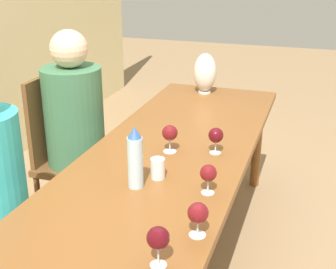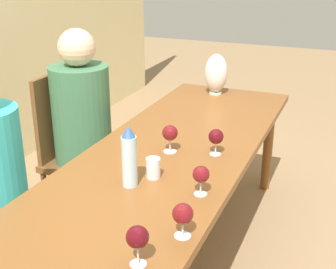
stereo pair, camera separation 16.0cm
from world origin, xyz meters
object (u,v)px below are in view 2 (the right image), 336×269
Objects in this scene: vase at (216,73)px; person_far at (84,125)px; water_tumbler at (153,168)px; wine_glass_0 at (137,238)px; wine_glass_4 at (170,133)px; wine_glass_3 at (201,175)px; water_bottle at (129,157)px; chair_far at (73,148)px; wine_glass_1 at (216,137)px; wine_glass_2 at (183,214)px.

person_far is (-0.82, 0.60, -0.20)m from vase.
water_tumbler is 0.66× the size of wine_glass_0.
person_far is (0.28, 0.70, -0.15)m from wine_glass_4.
wine_glass_3 is 0.91× the size of wine_glass_4.
wine_glass_0 is (-0.49, -0.28, -0.03)m from water_bottle.
person_far is at bearing -90.00° from chair_far.
water_bottle is 2.06× the size of wine_glass_1.
wine_glass_1 is (0.96, 0.03, -0.01)m from wine_glass_0.
wine_glass_4 is 0.15× the size of chair_far.
wine_glass_1 is at bearing -162.80° from vase.
wine_glass_3 is (-0.07, -0.25, 0.04)m from water_tumbler.
wine_glass_0 reaches higher than wine_glass_1.
wine_glass_0 reaches higher than water_tumbler.
wine_glass_1 is at bearing -103.41° from person_far.
wine_glass_1 is at bearing -75.50° from wine_glass_4.
wine_glass_4 reaches higher than wine_glass_3.
wine_glass_3 is at bearing -165.17° from vase.
water_bottle is 0.22× the size of person_far.
wine_glass_0 is 1.00× the size of wine_glass_4.
water_tumbler is 1.05m from chair_far.
wine_glass_0 and wine_glass_4 have the same top height.
wine_glass_2 is (0.21, -0.08, -0.01)m from wine_glass_0.
wine_glass_3 is at bearing -104.94° from water_tumbler.
vase is at bearing -36.28° from person_far.
water_bottle is 1.93× the size of wine_glass_0.
wine_glass_0 is 1.61m from chair_far.
wine_glass_3 is (0.04, -0.32, -0.04)m from water_bottle.
wine_glass_4 is 0.77m from person_far.
wine_glass_1 is 0.23m from wine_glass_4.
wine_glass_0 is at bearing -138.43° from chair_far.
person_far is at bearing 38.96° from wine_glass_0.
wine_glass_2 is 0.14× the size of chair_far.
wine_glass_2 is at bearing -130.80° from chair_far.
wine_glass_3 is 1.19m from person_far.
water_bottle reaches higher than wine_glass_0.
vase is 0.23× the size of person_far.
chair_far is (0.22, 1.02, -0.31)m from wine_glass_1.
wine_glass_2 is at bearing -143.11° from water_tumbler.
wine_glass_0 is 0.23m from wine_glass_2.
water_tumbler is 0.10× the size of chair_far.
vase is (1.40, 0.14, 0.10)m from water_tumbler.
water_bottle is at bearing -131.91° from chair_far.
person_far is at bearing 76.59° from wine_glass_1.
wine_glass_4 is at bearing -3.10° from water_bottle.
wine_glass_0 is at bearing 176.24° from wine_glass_3.
water_tumbler is 0.33× the size of vase.
chair_far reaches higher than wine_glass_0.
water_bottle is 2.94× the size of water_tumbler.
water_bottle reaches higher than water_tumbler.
vase reaches higher than water_bottle.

